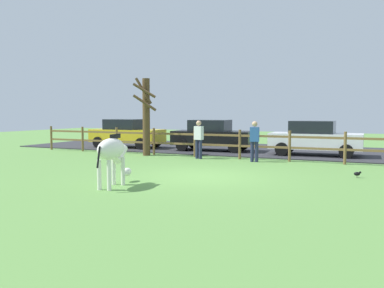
# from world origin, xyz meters

# --- Properties ---
(ground_plane) EXTENTS (60.00, 60.00, 0.00)m
(ground_plane) POSITION_xyz_m (0.00, 0.00, 0.00)
(ground_plane) COLOR #5B8C42
(parking_asphalt) EXTENTS (28.00, 7.40, 0.05)m
(parking_asphalt) POSITION_xyz_m (0.00, 9.30, 0.03)
(parking_asphalt) COLOR #2D2D33
(parking_asphalt) RESTS_ON ground_plane
(paddock_fence) EXTENTS (21.18, 0.11, 1.26)m
(paddock_fence) POSITION_xyz_m (-0.47, 5.00, 0.72)
(paddock_fence) COLOR brown
(paddock_fence) RESTS_ON ground_plane
(bare_tree) EXTENTS (1.03, 0.89, 3.55)m
(bare_tree) POSITION_xyz_m (-4.84, 4.57, 1.88)
(bare_tree) COLOR #513A23
(bare_tree) RESTS_ON ground_plane
(zebra) EXTENTS (0.66, 1.93, 1.41)m
(zebra) POSITION_xyz_m (-1.48, -2.65, 0.93)
(zebra) COLOR white
(zebra) RESTS_ON ground_plane
(crow_on_grass) EXTENTS (0.21, 0.10, 0.20)m
(crow_on_grass) POSITION_xyz_m (4.37, 1.76, 0.13)
(crow_on_grass) COLOR black
(crow_on_grass) RESTS_ON ground_plane
(parked_car_white) EXTENTS (4.04, 1.96, 1.56)m
(parked_car_white) POSITION_xyz_m (2.26, 7.48, 0.84)
(parked_car_white) COLOR white
(parked_car_white) RESTS_ON parking_asphalt
(parked_car_black) EXTENTS (4.12, 2.14, 1.56)m
(parked_car_black) POSITION_xyz_m (-2.81, 7.63, 0.84)
(parked_car_black) COLOR black
(parked_car_black) RESTS_ON parking_asphalt
(parked_car_yellow) EXTENTS (4.05, 1.98, 1.56)m
(parked_car_yellow) POSITION_xyz_m (-7.85, 7.45, 0.84)
(parked_car_yellow) COLOR yellow
(parked_car_yellow) RESTS_ON parking_asphalt
(visitor_left_of_tree) EXTENTS (0.39, 0.28, 1.64)m
(visitor_left_of_tree) POSITION_xyz_m (0.37, 4.33, 0.91)
(visitor_left_of_tree) COLOR #232847
(visitor_left_of_tree) RESTS_ON ground_plane
(visitor_right_of_tree) EXTENTS (0.39, 0.28, 1.64)m
(visitor_right_of_tree) POSITION_xyz_m (-2.11, 4.40, 0.91)
(visitor_right_of_tree) COLOR #232847
(visitor_right_of_tree) RESTS_ON ground_plane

